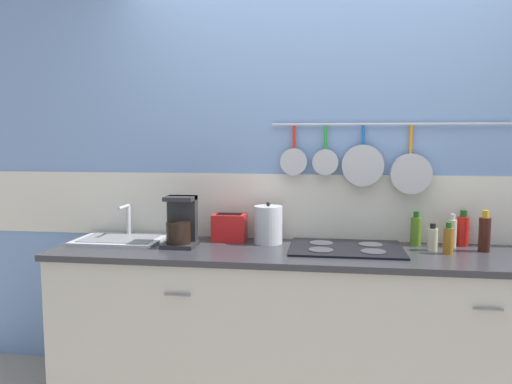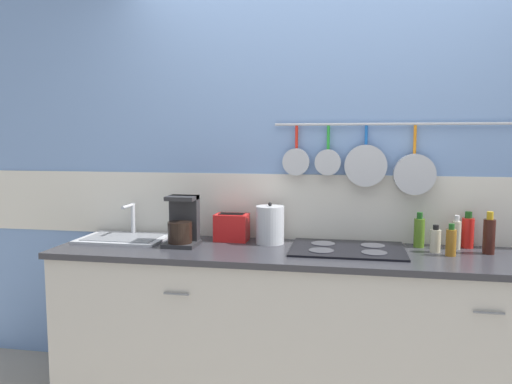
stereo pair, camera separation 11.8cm
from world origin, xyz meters
The scene contains 14 objects.
wall_back centered at (0.00, 0.36, 1.27)m, with size 7.20×0.15×2.60m.
cabinet_base centered at (0.00, 0.00, 0.42)m, with size 3.08×0.61×0.85m.
countertop centered at (0.00, 0.00, 0.87)m, with size 3.12×0.64×0.03m.
sink_basin centered at (-1.26, 0.12, 0.90)m, with size 0.52×0.37×0.21m.
coffee_maker centered at (-0.85, 0.02, 1.00)m, with size 0.19×0.19×0.29m.
toaster centered at (-0.59, 0.21, 0.97)m, with size 0.22×0.14×0.17m.
kettle centered at (-0.35, 0.17, 1.00)m, with size 0.17×0.17×0.25m.
cooktop centered at (0.11, 0.07, 0.89)m, with size 0.63×0.46×0.01m.
bottle_vinegar centered at (0.52, 0.23, 0.97)m, with size 0.06×0.06×0.20m.
bottle_olive_oil centered at (0.59, 0.11, 0.95)m, with size 0.06×0.06×0.15m.
bottle_dish_soap centered at (0.65, 0.03, 0.96)m, with size 0.05×0.05×0.17m.
bottle_cooking_wine centered at (0.72, 0.22, 0.97)m, with size 0.05×0.05×0.19m.
bottle_hot_sauce centered at (0.79, 0.26, 0.98)m, with size 0.07×0.07×0.21m.
bottle_sesame_oil centered at (0.87, 0.12, 0.99)m, with size 0.06×0.06×0.23m.
Camera 1 is at (-0.00, -2.75, 1.51)m, focal length 35.00 mm.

